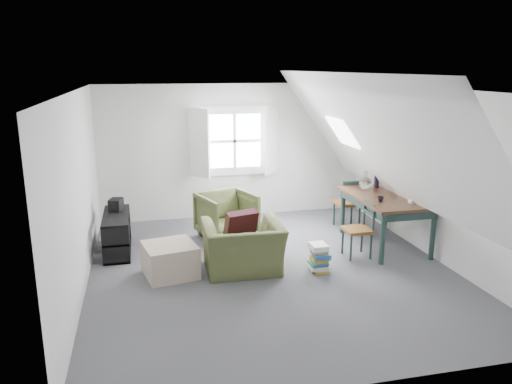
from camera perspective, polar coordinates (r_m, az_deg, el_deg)
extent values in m
plane|color=#47474C|center=(7.17, 1.72, -8.84)|extent=(5.50, 5.50, 0.00)
plane|color=white|center=(6.61, 1.89, 11.56)|extent=(5.50, 5.50, 0.00)
plane|color=silver|center=(9.41, -2.51, 4.67)|extent=(5.00, 0.00, 5.00)
plane|color=silver|center=(4.29, 11.34, -7.28)|extent=(5.00, 0.00, 5.00)
plane|color=silver|center=(6.61, -19.65, -0.24)|extent=(0.00, 5.50, 5.50)
plane|color=silver|center=(7.79, 19.88, 1.84)|extent=(0.00, 5.50, 5.50)
plane|color=white|center=(6.46, -11.62, 4.74)|extent=(3.19, 5.50, 4.48)
plane|color=white|center=(7.23, 13.85, 5.61)|extent=(3.19, 5.50, 4.48)
cube|color=white|center=(9.36, -2.50, 5.86)|extent=(1.30, 0.04, 1.30)
cube|color=white|center=(9.10, -6.54, 5.54)|extent=(0.35, 0.35, 1.25)
cube|color=white|center=(9.35, 1.80, 5.86)|extent=(0.35, 0.35, 1.25)
cube|color=white|center=(9.35, -2.49, 5.85)|extent=(1.00, 0.02, 1.00)
cube|color=white|center=(9.33, -2.47, 5.83)|extent=(1.08, 0.04, 0.05)
cube|color=white|center=(9.33, -2.47, 5.83)|extent=(0.05, 0.04, 1.08)
cube|color=white|center=(8.40, 9.85, 6.74)|extent=(0.35, 0.75, 0.47)
imported|color=#454D27|center=(7.13, -1.50, -8.97)|extent=(1.10, 0.97, 0.70)
imported|color=#454D27|center=(8.44, -3.33, -5.23)|extent=(1.06, 1.08, 0.78)
cube|color=#340E12|center=(7.05, -1.78, -3.92)|extent=(0.51, 0.38, 0.48)
cube|color=tan|center=(7.00, -9.78, -7.65)|extent=(0.79, 0.79, 0.45)
cube|color=#382013|center=(8.12, 14.64, -0.59)|extent=(0.98, 1.64, 0.04)
cube|color=#1E3330|center=(8.14, 14.60, -1.18)|extent=(0.87, 1.53, 0.13)
cylinder|color=#1E3330|center=(7.44, 14.26, -5.22)|extent=(0.08, 0.08, 0.77)
cylinder|color=#1E3330|center=(7.83, 19.54, -4.63)|extent=(0.08, 0.08, 0.77)
cylinder|color=#1E3330|center=(8.69, 9.89, -2.16)|extent=(0.08, 0.08, 0.77)
cylinder|color=#1E3330|center=(9.03, 14.62, -1.80)|extent=(0.08, 0.08, 0.77)
sphere|color=silver|center=(8.41, 12.38, 1.01)|extent=(0.21, 0.21, 0.21)
cylinder|color=silver|center=(8.38, 12.43, 1.91)|extent=(0.07, 0.07, 0.12)
cylinder|color=black|center=(8.61, 13.61, 1.33)|extent=(0.08, 0.08, 0.26)
cylinder|color=#3F2D1E|center=(8.55, 13.72, 3.18)|extent=(0.03, 0.05, 0.46)
cylinder|color=#3F2D1E|center=(8.57, 13.78, 3.20)|extent=(0.05, 0.06, 0.46)
cylinder|color=#3F2D1E|center=(8.54, 13.69, 3.16)|extent=(0.05, 0.08, 0.46)
imported|color=black|center=(7.75, 14.02, -1.09)|extent=(0.11, 0.11, 0.08)
cube|color=white|center=(7.83, 17.46, -1.02)|extent=(0.12, 0.09, 0.04)
cube|color=brown|center=(8.98, 10.37, -1.24)|extent=(0.42, 0.42, 0.05)
cylinder|color=#1E3330|center=(9.26, 10.86, -2.30)|extent=(0.04, 0.04, 0.43)
cylinder|color=#1E3330|center=(8.97, 11.73, -2.90)|extent=(0.04, 0.04, 0.43)
cylinder|color=#1E3330|center=(9.13, 8.91, -2.46)|extent=(0.04, 0.04, 0.43)
cylinder|color=#1E3330|center=(8.83, 9.72, -3.06)|extent=(0.04, 0.04, 0.43)
cylinder|color=#1E3330|center=(8.83, 11.93, -0.12)|extent=(0.04, 0.04, 0.45)
cylinder|color=#1E3330|center=(8.69, 9.90, -0.24)|extent=(0.04, 0.04, 0.45)
cube|color=#1E3330|center=(8.72, 10.97, 0.96)|extent=(0.34, 0.03, 0.08)
cube|color=#1E3330|center=(8.75, 10.93, 0.14)|extent=(0.34, 0.03, 0.06)
cube|color=brown|center=(7.65, 11.50, -4.26)|extent=(0.39, 0.39, 0.05)
cylinder|color=#1E3330|center=(7.79, 9.87, -5.53)|extent=(0.03, 0.03, 0.40)
cylinder|color=#1E3330|center=(7.92, 11.99, -5.32)|extent=(0.03, 0.03, 0.40)
cylinder|color=#1E3330|center=(7.52, 10.81, -6.31)|extent=(0.03, 0.03, 0.40)
cylinder|color=#1E3330|center=(7.65, 12.99, -6.07)|extent=(0.03, 0.03, 0.40)
cylinder|color=#1E3330|center=(7.80, 12.28, -2.36)|extent=(0.03, 0.03, 0.42)
cylinder|color=#1E3330|center=(7.53, 13.30, -3.02)|extent=(0.03, 0.03, 0.42)
cube|color=#1E3330|center=(7.62, 12.85, -1.48)|extent=(0.03, 0.32, 0.07)
cube|color=#1E3330|center=(7.65, 12.80, -2.35)|extent=(0.03, 0.32, 0.06)
cube|color=black|center=(8.12, -15.46, -6.43)|extent=(0.39, 1.16, 0.03)
cube|color=black|center=(8.03, -15.59, -4.58)|extent=(0.39, 1.16, 0.03)
cube|color=black|center=(7.95, -15.73, -2.60)|extent=(0.39, 1.16, 0.03)
cube|color=black|center=(7.50, -15.74, -5.95)|extent=(0.39, 0.03, 0.58)
cube|color=black|center=(8.57, -15.46, -3.39)|extent=(0.39, 0.03, 0.58)
cube|color=#264C99|center=(7.77, -15.60, -6.55)|extent=(0.17, 0.19, 0.21)
cube|color=red|center=(8.18, -15.49, -5.49)|extent=(0.17, 0.23, 0.21)
cube|color=white|center=(7.81, -15.70, -4.22)|extent=(0.17, 0.21, 0.19)
cube|color=black|center=(8.16, -15.71, -1.44)|extent=(0.24, 0.29, 0.20)
cube|color=#B29933|center=(7.17, 7.32, -8.78)|extent=(0.21, 0.27, 0.03)
cube|color=white|center=(7.17, 7.08, -8.51)|extent=(0.27, 0.30, 0.03)
cube|color=white|center=(7.15, 7.42, -8.29)|extent=(0.22, 0.29, 0.03)
cube|color=#337F4C|center=(7.12, 7.03, -8.09)|extent=(0.22, 0.28, 0.03)
cube|color=#264C99|center=(7.10, 7.27, -7.94)|extent=(0.24, 0.31, 0.02)
cube|color=#B29933|center=(7.11, 7.20, -7.69)|extent=(0.21, 0.27, 0.02)
cube|color=#B29933|center=(7.12, 7.21, -7.41)|extent=(0.24, 0.30, 0.03)
cube|color=#264C99|center=(7.08, 7.51, -7.23)|extent=(0.24, 0.31, 0.04)
cube|color=#264C99|center=(7.06, 7.37, -6.99)|extent=(0.25, 0.30, 0.03)
cube|color=#B29933|center=(7.09, 7.18, -6.60)|extent=(0.22, 0.28, 0.03)
cube|color=white|center=(7.07, 7.12, -6.34)|extent=(0.23, 0.26, 0.04)
cube|color=white|center=(7.06, 7.16, -6.04)|extent=(0.23, 0.27, 0.03)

